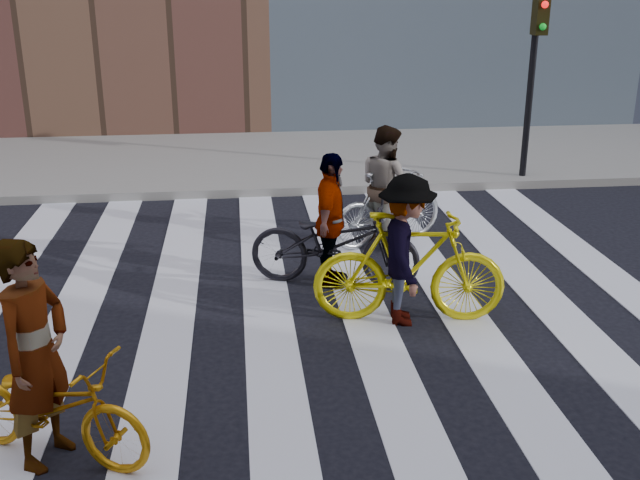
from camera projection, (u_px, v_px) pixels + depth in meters
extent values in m
plane|color=black|center=(318.00, 320.00, 8.36)|extent=(100.00, 100.00, 0.00)
cube|color=gray|center=(278.00, 159.00, 15.36)|extent=(100.00, 5.00, 0.15)
cube|color=white|center=(65.00, 332.00, 8.06)|extent=(0.55, 10.00, 0.01)
cube|color=white|center=(168.00, 327.00, 8.18)|extent=(0.55, 10.00, 0.01)
cube|color=white|center=(269.00, 322.00, 8.30)|extent=(0.55, 10.00, 0.01)
cube|color=white|center=(367.00, 317.00, 8.41)|extent=(0.55, 10.00, 0.01)
cube|color=white|center=(462.00, 313.00, 8.53)|extent=(0.55, 10.00, 0.01)
cube|color=white|center=(554.00, 308.00, 8.65)|extent=(0.55, 10.00, 0.01)
cylinder|color=black|center=(529.00, 97.00, 13.35)|extent=(0.12, 0.12, 3.20)
cube|color=black|center=(540.00, 15.00, 12.74)|extent=(0.22, 0.28, 0.65)
sphere|color=red|center=(545.00, 5.00, 12.54)|extent=(0.12, 0.12, 0.12)
sphere|color=#0CCC26|center=(543.00, 27.00, 12.66)|extent=(0.12, 0.12, 0.12)
imported|color=orange|center=(50.00, 406.00, 5.84)|extent=(1.86, 1.30, 0.93)
imported|color=#B4B9BE|center=(389.00, 207.00, 10.58)|extent=(1.87, 1.22, 1.09)
imported|color=yellow|center=(409.00, 268.00, 8.15)|extent=(2.16, 0.85, 1.26)
imported|color=black|center=(335.00, 243.00, 9.15)|extent=(2.22, 1.29, 1.10)
imported|color=slate|center=(36.00, 354.00, 5.68)|extent=(0.69, 0.80, 1.85)
imported|color=slate|center=(386.00, 186.00, 10.48)|extent=(0.93, 1.03, 1.71)
imported|color=slate|center=(406.00, 250.00, 8.07)|extent=(0.75, 1.15, 1.67)
imported|color=slate|center=(331.00, 221.00, 9.05)|extent=(0.66, 1.05, 1.67)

